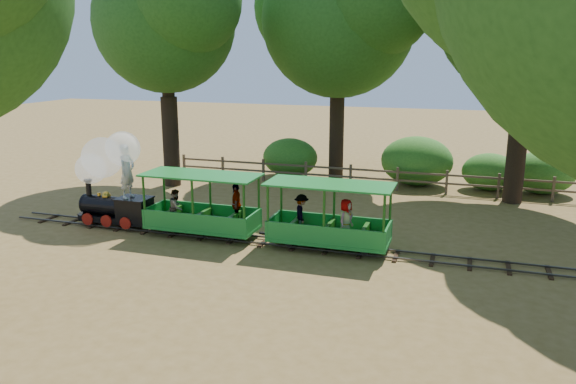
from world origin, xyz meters
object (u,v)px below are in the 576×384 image
(locomotive, at_px, (109,172))
(fence, at_px, (374,176))
(carriage_rear, at_px, (326,223))
(carriage_front, at_px, (204,212))

(locomotive, relative_size, fence, 0.18)
(carriage_rear, height_order, fence, carriage_rear)
(carriage_front, bearing_deg, locomotive, 179.18)
(locomotive, height_order, fence, locomotive)
(locomotive, xyz_separation_m, carriage_rear, (7.39, -0.05, -1.03))
(carriage_rear, bearing_deg, carriage_front, -179.95)
(locomotive, distance_m, fence, 10.96)
(carriage_rear, xyz_separation_m, fence, (0.06, 7.98, -0.23))
(carriage_front, height_order, fence, carriage_front)
(locomotive, xyz_separation_m, fence, (7.45, 7.93, -1.25))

